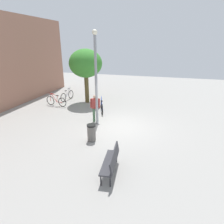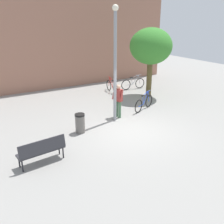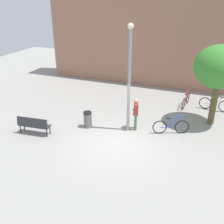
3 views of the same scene
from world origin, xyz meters
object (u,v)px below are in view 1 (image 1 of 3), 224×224
at_px(lamppost, 96,74).
at_px(bicycle_silver, 67,95).
at_px(plaza_tree, 86,64).
at_px(trash_bin, 91,133).
at_px(person_by_lamppost, 95,106).
at_px(park_bench, 112,160).
at_px(bicycle_red, 56,101).
at_px(bicycle_blue, 102,106).

xyz_separation_m(lamppost, bicycle_silver, (4.01, 4.18, -2.55)).
height_order(plaza_tree, trash_bin, plaza_tree).
height_order(person_by_lamppost, park_bench, person_by_lamppost).
distance_m(lamppost, bicycle_silver, 6.33).
relative_size(lamppost, bicycle_red, 2.88).
bearing_deg(lamppost, person_by_lamppost, 34.83).
relative_size(lamppost, person_by_lamppost, 3.12).
xyz_separation_m(person_by_lamppost, bicycle_blue, (1.76, 0.20, -0.58)).
bearing_deg(bicycle_red, plaza_tree, -50.74).
bearing_deg(lamppost, trash_bin, -167.29).
xyz_separation_m(person_by_lamppost, plaza_tree, (3.56, 2.08, 2.09)).
bearing_deg(trash_bin, bicycle_blue, 12.17).
height_order(bicycle_blue, trash_bin, bicycle_blue).
relative_size(plaza_tree, bicycle_silver, 2.30).
bearing_deg(person_by_lamppost, bicycle_blue, 6.61).
bearing_deg(bicycle_blue, plaza_tree, 46.29).
distance_m(park_bench, trash_bin, 2.68).
bearing_deg(bicycle_silver, plaza_tree, -94.02).
xyz_separation_m(park_bench, trash_bin, (2.11, 1.65, -0.12)).
bearing_deg(person_by_lamppost, bicycle_silver, 46.99).
xyz_separation_m(lamppost, bicycle_red, (2.33, 4.20, -2.55)).
xyz_separation_m(person_by_lamppost, park_bench, (-4.47, -2.33, -0.42)).
height_order(lamppost, bicycle_red, lamppost).
distance_m(lamppost, bicycle_blue, 3.32).
xyz_separation_m(park_bench, bicycle_red, (6.47, 6.30, -0.16)).
height_order(person_by_lamppost, bicycle_blue, person_by_lamppost).
height_order(park_bench, bicycle_blue, bicycle_blue).
relative_size(park_bench, bicycle_blue, 0.97).
xyz_separation_m(bicycle_red, trash_bin, (-4.36, -4.66, 0.05)).
bearing_deg(bicycle_red, lamppost, -119.01).
relative_size(bicycle_blue, bicycle_silver, 0.94).
distance_m(park_bench, bicycle_silver, 10.29).
relative_size(person_by_lamppost, bicycle_red, 0.93).
bearing_deg(bicycle_red, bicycle_silver, -0.76).
relative_size(lamppost, park_bench, 3.17).
xyz_separation_m(person_by_lamppost, trash_bin, (-2.35, -0.68, -0.54)).
relative_size(park_bench, plaza_tree, 0.39).
bearing_deg(trash_bin, bicycle_red, 46.91).
bearing_deg(bicycle_blue, park_bench, -157.87).
xyz_separation_m(bicycle_blue, bicycle_red, (0.24, 3.77, 0.00)).
bearing_deg(bicycle_blue, lamppost, -168.35).
height_order(park_bench, bicycle_red, bicycle_red).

